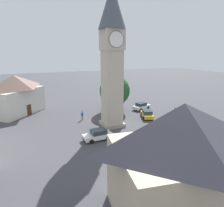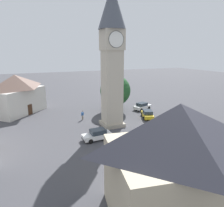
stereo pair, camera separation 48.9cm
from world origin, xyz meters
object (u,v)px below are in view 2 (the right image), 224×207
(car_red_corner, at_px, (97,135))
(car_green_alley, at_px, (138,149))
(building_shop_left, at_px, (176,163))
(building_terrace_right, at_px, (16,94))
(clock_tower, at_px, (112,46))
(tree, at_px, (115,91))
(car_white_side, at_px, (180,113))
(pedestrian, at_px, (82,114))
(car_black_far, at_px, (142,106))
(car_silver_kerb, at_px, (147,114))
(car_blue_kerb, at_px, (159,132))

(car_red_corner, xyz_separation_m, car_green_alley, (3.10, -6.07, 0.00))
(building_shop_left, relative_size, building_terrace_right, 0.87)
(clock_tower, xyz_separation_m, building_terrace_right, (-14.83, 14.09, -8.98))
(building_shop_left, bearing_deg, car_red_corner, 92.50)
(car_green_alley, relative_size, tree, 0.59)
(building_shop_left, bearing_deg, car_white_side, 47.94)
(building_terrace_right, bearing_deg, building_shop_left, -71.63)
(car_white_side, height_order, building_terrace_right, building_terrace_right)
(car_red_corner, height_order, pedestrian, pedestrian)
(pedestrian, relative_size, tree, 0.22)
(car_black_far, xyz_separation_m, building_shop_left, (-13.38, -26.44, 3.76))
(building_shop_left, height_order, building_terrace_right, building_shop_left)
(car_silver_kerb, bearing_deg, tree, 118.93)
(pedestrian, distance_m, tree, 8.97)
(clock_tower, height_order, building_terrace_right, clock_tower)
(car_blue_kerb, xyz_separation_m, pedestrian, (-8.18, 12.20, 0.25))
(clock_tower, distance_m, car_red_corner, 13.70)
(car_blue_kerb, distance_m, car_white_side, 11.65)
(clock_tower, bearing_deg, building_terrace_right, 136.46)
(building_shop_left, bearing_deg, car_blue_kerb, 58.11)
(car_blue_kerb, height_order, car_silver_kerb, same)
(car_blue_kerb, xyz_separation_m, building_terrace_right, (-19.20, 21.34, 3.24))
(clock_tower, distance_m, building_terrace_right, 22.34)
(car_blue_kerb, bearing_deg, pedestrian, 123.83)
(clock_tower, xyz_separation_m, building_shop_left, (-3.53, -19.95, -8.46))
(building_shop_left, bearing_deg, clock_tower, 79.97)
(tree, xyz_separation_m, building_shop_left, (-7.55, -27.70, 0.13))
(car_red_corner, bearing_deg, car_black_far, 38.22)
(car_silver_kerb, height_order, tree, tree)
(car_black_far, distance_m, car_green_alley, 20.34)
(clock_tower, bearing_deg, building_shop_left, -100.03)
(building_terrace_right, bearing_deg, clock_tower, -43.54)
(clock_tower, distance_m, building_shop_left, 21.95)
(car_black_far, height_order, building_terrace_right, building_terrace_right)
(car_red_corner, distance_m, pedestrian, 9.54)
(car_black_far, bearing_deg, building_terrace_right, 162.89)
(car_blue_kerb, distance_m, pedestrian, 14.69)
(car_white_side, relative_size, pedestrian, 2.62)
(car_blue_kerb, bearing_deg, clock_tower, 121.09)
(car_red_corner, bearing_deg, car_green_alley, -62.93)
(car_black_far, relative_size, building_shop_left, 0.42)
(building_shop_left, bearing_deg, building_terrace_right, 108.37)
(car_white_side, bearing_deg, building_shop_left, -132.06)
(car_red_corner, xyz_separation_m, tree, (8.22, 12.32, 3.63))
(car_blue_kerb, relative_size, car_white_side, 0.97)
(clock_tower, relative_size, building_terrace_right, 1.82)
(car_silver_kerb, distance_m, pedestrian, 12.14)
(car_blue_kerb, height_order, pedestrian, pedestrian)
(tree, bearing_deg, car_green_alley, -105.53)
(car_green_alley, relative_size, building_terrace_right, 0.36)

